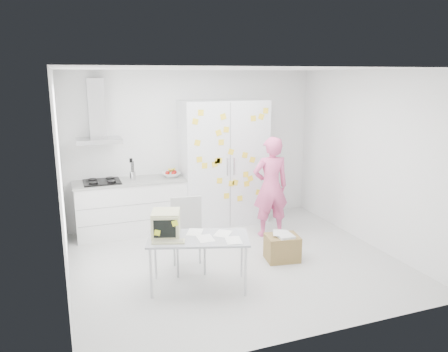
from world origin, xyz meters
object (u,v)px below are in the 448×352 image
object	(u,v)px
desk	(178,230)
person	(271,187)
cardboard_box	(282,247)
chair	(188,230)

from	to	relation	value
desk	person	bearing A→B (deg)	50.72
desk	cardboard_box	bearing A→B (deg)	26.67
desk	chair	distance (m)	0.58
person	cardboard_box	distance (m)	1.20
desk	cardboard_box	size ratio (longest dim) A/B	2.66
desk	cardboard_box	distance (m)	1.72
person	desk	bearing A→B (deg)	38.22
person	cardboard_box	xyz separation A→B (m)	(-0.28, -0.98, -0.64)
desk	cardboard_box	xyz separation A→B (m)	(1.61, 0.26, -0.56)
cardboard_box	desk	bearing A→B (deg)	-170.75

